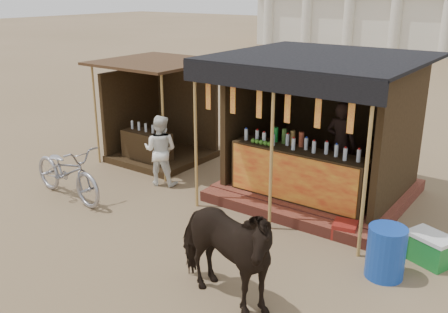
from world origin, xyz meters
TOP-DOWN VIEW (x-y plane):
  - ground at (0.00, 0.00)m, footprint 120.00×120.00m
  - main_stall at (1.02, 3.36)m, footprint 3.60×3.61m
  - secondary_stall at (-3.17, 3.24)m, footprint 2.40×2.40m
  - cow at (1.60, -0.66)m, footprint 1.91×1.06m
  - motorbike at (-2.89, 0.38)m, footprint 2.15×0.93m
  - bystander at (-1.92, 2.00)m, footprint 0.87×0.78m
  - blue_barrel at (3.11, 1.22)m, footprint 0.65×0.65m
  - red_crate at (2.18, 2.00)m, footprint 0.46×0.47m
  - cooler at (3.53, 2.00)m, footprint 0.76×0.65m

SIDE VIEW (x-z plane):
  - ground at x=0.00m, z-range 0.00..0.00m
  - red_crate at x=2.18m, z-range 0.00..0.27m
  - cooler at x=3.53m, z-range 0.00..0.46m
  - blue_barrel at x=3.11m, z-range 0.00..0.77m
  - motorbike at x=-2.89m, z-range 0.00..1.10m
  - bystander at x=-1.92m, z-range 0.00..1.49m
  - cow at x=1.60m, z-range 0.00..1.54m
  - secondary_stall at x=-3.17m, z-range -0.34..2.04m
  - main_stall at x=1.02m, z-range -0.36..2.42m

